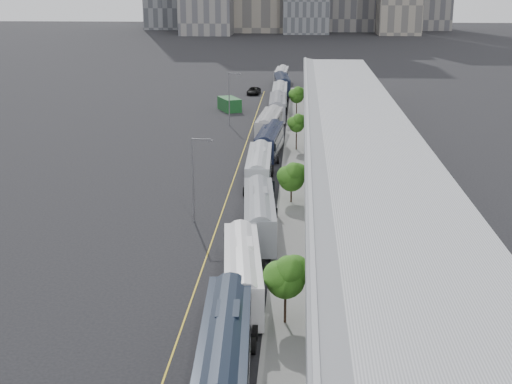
# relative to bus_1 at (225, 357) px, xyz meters

# --- Properties ---
(sidewalk) EXTENTS (10.00, 170.00, 0.12)m
(sidewalk) POSITION_rel_bus_1_xyz_m (6.81, 34.01, -1.65)
(sidewalk) COLOR gray
(sidewalk) RESTS_ON ground
(lane_line) EXTENTS (0.12, 160.00, 0.02)m
(lane_line) POSITION_rel_bus_1_xyz_m (-3.69, 34.01, -1.70)
(lane_line) COLOR gold
(lane_line) RESTS_ON ground
(depot) EXTENTS (12.45, 160.40, 7.20)m
(depot) POSITION_rel_bus_1_xyz_m (10.80, 34.01, 1.81)
(depot) COLOR gray
(depot) RESTS_ON ground
(bus_1) EXTENTS (3.50, 13.94, 4.04)m
(bus_1) POSITION_rel_bus_1_xyz_m (0.00, 0.00, 0.00)
(bus_1) COLOR black
(bus_1) RESTS_ON ground
(bus_2) EXTENTS (3.95, 13.23, 3.81)m
(bus_2) POSITION_rel_bus_1_xyz_m (-0.00, 11.90, -0.10)
(bus_2) COLOR white
(bus_2) RESTS_ON ground
(bus_3) EXTENTS (3.76, 13.72, 3.96)m
(bus_3) POSITION_rel_bus_1_xyz_m (0.46, 25.16, -0.03)
(bus_3) COLOR gray
(bus_3) RESTS_ON ground
(bus_4) EXTENTS (2.97, 13.22, 3.85)m
(bus_4) POSITION_rel_bus_1_xyz_m (-0.55, 42.22, -0.08)
(bus_4) COLOR #B9BEC4
(bus_4) RESTS_ON ground
(bus_5) EXTENTS (3.46, 12.98, 3.75)m
(bus_5) POSITION_rel_bus_1_xyz_m (-0.01, 56.65, -0.12)
(bus_5) COLOR black
(bus_5) RESTS_ON ground
(bus_6) EXTENTS (3.61, 13.69, 3.96)m
(bus_6) POSITION_rel_bus_1_xyz_m (-0.50, 67.10, -0.03)
(bus_6) COLOR #B4B4B6
(bus_6) RESTS_ON ground
(bus_7) EXTENTS (3.04, 13.41, 3.90)m
(bus_7) POSITION_rel_bus_1_xyz_m (0.15, 83.23, -0.06)
(bus_7) COLOR gray
(bus_7) RESTS_ON ground
(bus_8) EXTENTS (2.95, 13.31, 3.88)m
(bus_8) POSITION_rel_bus_1_xyz_m (0.12, 96.75, -0.07)
(bus_8) COLOR silver
(bus_8) RESTS_ON ground
(bus_9) EXTENTS (3.85, 13.64, 3.93)m
(bus_9) POSITION_rel_bus_1_xyz_m (0.09, 111.09, -0.04)
(bus_9) COLOR black
(bus_9) RESTS_ON ground
(bus_10) EXTENTS (3.00, 13.14, 3.82)m
(bus_10) POSITION_rel_bus_1_xyz_m (-0.35, 123.97, -0.09)
(bus_10) COLOR silver
(bus_10) RESTS_ON ground
(tree_1) EXTENTS (2.70, 2.70, 5.07)m
(tree_1) POSITION_rel_bus_1_xyz_m (3.26, 7.72, 2.00)
(tree_1) COLOR black
(tree_1) RESTS_ON ground
(tree_2) EXTENTS (2.74, 2.74, 4.46)m
(tree_2) POSITION_rel_bus_1_xyz_m (3.24, 35.35, 1.37)
(tree_2) COLOR black
(tree_2) RESTS_ON ground
(tree_3) EXTENTS (2.11, 2.11, 4.95)m
(tree_3) POSITION_rel_bus_1_xyz_m (3.55, 59.83, 2.16)
(tree_3) COLOR black
(tree_3) RESTS_ON ground
(tree_4) EXTENTS (2.46, 2.46, 5.03)m
(tree_4) POSITION_rel_bus_1_xyz_m (3.36, 85.98, 2.08)
(tree_4) COLOR black
(tree_4) RESTS_ON ground
(street_lamp_near) EXTENTS (2.04, 0.22, 8.27)m
(street_lamp_near) POSITION_rel_bus_1_xyz_m (-5.90, 28.81, 3.11)
(street_lamp_near) COLOR #59595E
(street_lamp_near) RESTS_ON ground
(street_lamp_far) EXTENTS (2.04, 0.22, 8.47)m
(street_lamp_far) POSITION_rel_bus_1_xyz_m (-7.22, 76.90, 3.21)
(street_lamp_far) COLOR #59595E
(street_lamp_far) RESTS_ON ground
(shipping_container) EXTENTS (4.86, 6.31, 2.33)m
(shipping_container) POSITION_rel_bus_1_xyz_m (-8.75, 90.42, -0.54)
(shipping_container) COLOR #15451D
(shipping_container) RESTS_ON ground
(suv) EXTENTS (2.80, 5.44, 1.47)m
(suv) POSITION_rel_bus_1_xyz_m (-5.66, 109.87, -0.97)
(suv) COLOR black
(suv) RESTS_ON ground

